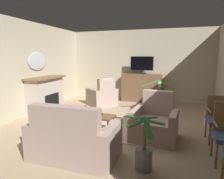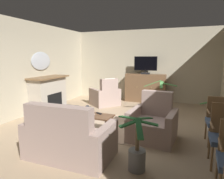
% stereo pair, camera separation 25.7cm
% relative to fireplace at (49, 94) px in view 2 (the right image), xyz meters
% --- Properties ---
extents(ground_plane, '(6.23, 7.51, 0.04)m').
position_rel_fireplace_xyz_m(ground_plane, '(2.53, -0.81, -0.56)').
color(ground_plane, tan).
extents(wall_back, '(6.23, 0.10, 2.80)m').
position_rel_fireplace_xyz_m(wall_back, '(2.53, 2.70, 0.87)').
color(wall_back, '#B2A88E').
rests_on(wall_back, ground_plane).
extents(wall_left, '(0.10, 7.51, 2.80)m').
position_rel_fireplace_xyz_m(wall_left, '(-0.33, -0.81, 0.87)').
color(wall_left, '#B2A88E').
rests_on(wall_left, ground_plane).
extents(rug_central, '(2.67, 1.84, 0.01)m').
position_rel_fireplace_xyz_m(rug_central, '(2.68, -0.73, -0.53)').
color(rug_central, tan).
rests_on(rug_central, ground_plane).
extents(fireplace, '(0.96, 1.50, 1.12)m').
position_rel_fireplace_xyz_m(fireplace, '(0.00, 0.00, 0.00)').
color(fireplace, '#4C4C51').
rests_on(fireplace, ground_plane).
extents(wall_mirror_oval, '(0.06, 0.89, 0.59)m').
position_rel_fireplace_xyz_m(wall_mirror_oval, '(-0.25, 0.00, 1.08)').
color(wall_mirror_oval, '#B2B7BF').
extents(tv_cabinet, '(1.53, 0.45, 1.09)m').
position_rel_fireplace_xyz_m(tv_cabinet, '(2.70, 2.35, -0.01)').
color(tv_cabinet, '#4A3523').
rests_on(tv_cabinet, ground_plane).
extents(television, '(0.87, 0.20, 0.67)m').
position_rel_fireplace_xyz_m(television, '(2.70, 2.29, 0.91)').
color(television, black).
rests_on(television, tv_cabinet).
extents(coffee_table, '(0.94, 0.51, 0.43)m').
position_rel_fireplace_xyz_m(coffee_table, '(2.22, -1.25, -0.17)').
color(coffee_table, brown).
rests_on(coffee_table, ground_plane).
extents(tv_remote, '(0.17, 0.13, 0.02)m').
position_rel_fireplace_xyz_m(tv_remote, '(2.30, -1.13, -0.10)').
color(tv_remote, black).
rests_on(tv_remote, coffee_table).
extents(folded_newspaper, '(0.32, 0.24, 0.01)m').
position_rel_fireplace_xyz_m(folded_newspaper, '(2.08, -1.30, -0.11)').
color(folded_newspaper, silver).
rests_on(folded_newspaper, coffee_table).
extents(sofa_floral, '(1.48, 0.88, 1.00)m').
position_rel_fireplace_xyz_m(sofa_floral, '(2.33, -2.47, -0.21)').
color(sofa_floral, '#A3897F').
rests_on(sofa_floral, ground_plane).
extents(armchair_angled_to_table, '(1.22, 1.23, 1.02)m').
position_rel_fireplace_xyz_m(armchair_angled_to_table, '(1.46, 1.29, -0.22)').
color(armchair_angled_to_table, '#A3897F').
rests_on(armchair_angled_to_table, ground_plane).
extents(armchair_by_fireplace, '(1.00, 0.96, 1.00)m').
position_rel_fireplace_xyz_m(armchair_by_fireplace, '(3.57, -1.14, -0.21)').
color(armchair_by_fireplace, '#A3897F').
rests_on(armchair_by_fireplace, ground_plane).
extents(side_chair_beside_plant, '(0.46, 0.52, 0.94)m').
position_rel_fireplace_xyz_m(side_chair_beside_plant, '(4.83, -0.90, -0.03)').
color(side_chair_beside_plant, '#42567A').
rests_on(side_chair_beside_plant, ground_plane).
extents(potted_plant_small_fern_corner, '(0.73, 0.98, 0.84)m').
position_rel_fireplace_xyz_m(potted_plant_small_fern_corner, '(3.54, -2.43, -0.28)').
color(potted_plant_small_fern_corner, slate).
rests_on(potted_plant_small_fern_corner, ground_plane).
extents(potted_plant_tall_palm_by_window, '(0.95, 0.86, 1.08)m').
position_rel_fireplace_xyz_m(potted_plant_tall_palm_by_window, '(3.51, 0.58, -0.32)').
color(potted_plant_tall_palm_by_window, '#99664C').
rests_on(potted_plant_tall_palm_by_window, ground_plane).
extents(potted_plant_leafy_by_curtain, '(0.69, 0.86, 0.73)m').
position_rel_fireplace_xyz_m(potted_plant_leafy_by_curtain, '(4.88, -0.06, -0.38)').
color(potted_plant_leafy_by_curtain, beige).
rests_on(potted_plant_leafy_by_curtain, ground_plane).
extents(cat, '(0.54, 0.47, 0.19)m').
position_rel_fireplace_xyz_m(cat, '(1.33, 0.29, -0.45)').
color(cat, '#2D2D33').
rests_on(cat, ground_plane).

